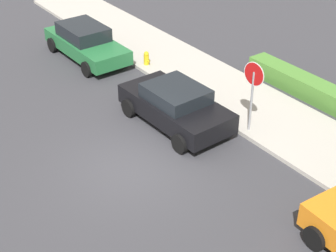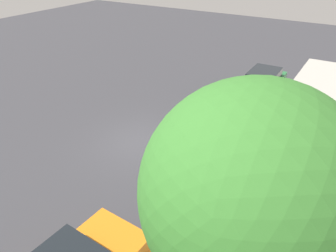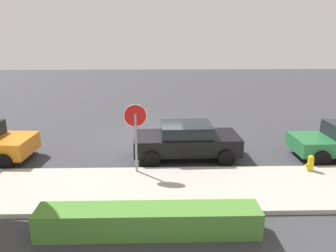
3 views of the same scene
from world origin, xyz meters
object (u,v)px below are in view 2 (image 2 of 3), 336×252
Objects in this scene: parked_car_green at (262,83)px; parked_car_black at (210,132)px; street_tree_mid_block at (252,194)px; stop_sign at (232,142)px; fire_hydrant at (277,111)px.

parked_car_black is at bearing -1.54° from parked_car_green.
parked_car_black is 9.16m from street_tree_mid_block.
parked_car_black is at bearing -139.23° from stop_sign.
street_tree_mid_block is at bearing 14.66° from parked_car_green.
parked_car_black is 0.67× the size of street_tree_mid_block.
street_tree_mid_block is 12.59m from fire_hydrant.
stop_sign is 3.59× the size of fire_hydrant.
stop_sign reaches higher than fire_hydrant.
parked_car_black reaches higher than fire_hydrant.
parked_car_black is 4.64m from fire_hydrant.
street_tree_mid_block reaches higher than parked_car_green.
stop_sign is 6.34m from fire_hydrant.
parked_car_black is 6.60m from parked_car_green.
street_tree_mid_block is at bearing 21.89° from stop_sign.
parked_car_black is (-1.88, -1.62, -1.03)m from stop_sign.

